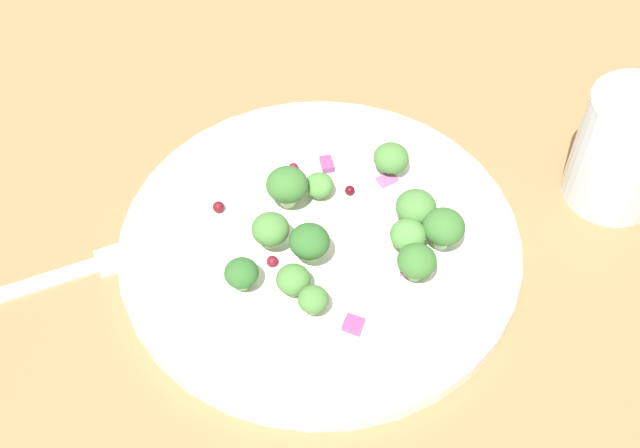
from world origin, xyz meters
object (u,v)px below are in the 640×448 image
object	(u,v)px
water_glass	(624,150)
broccoli_floret_0	(288,184)
broccoli_floret_1	(416,263)
fork	(32,284)
plate	(320,241)
broccoli_floret_2	(242,274)

from	to	relation	value
water_glass	broccoli_floret_0	bearing A→B (deg)	-137.98
broccoli_floret_1	fork	size ratio (longest dim) A/B	0.16
plate	broccoli_floret_1	bearing A→B (deg)	6.66
broccoli_floret_2	water_glass	world-z (taller)	water_glass
plate	broccoli_floret_0	distance (cm)	4.51
plate	broccoli_floret_1	world-z (taller)	broccoli_floret_1
fork	broccoli_floret_0	bearing A→B (deg)	55.99
plate	broccoli_floret_0	bearing A→B (deg)	163.39
broccoli_floret_1	fork	xyz separation A→B (cm)	(-20.97, -15.07, -2.84)
plate	broccoli_floret_1	size ratio (longest dim) A/B	10.59
broccoli_floret_0	broccoli_floret_2	xyz separation A→B (cm)	(2.00, -7.55, -0.53)
plate	water_glass	size ratio (longest dim) A/B	3.12
fork	broccoli_floret_1	bearing A→B (deg)	35.71
broccoli_floret_0	fork	size ratio (longest dim) A/B	0.18
broccoli_floret_0	broccoli_floret_1	bearing A→B (deg)	-1.15
broccoli_floret_0	water_glass	distance (cm)	23.84
broccoli_floret_2	water_glass	bearing A→B (deg)	56.25
broccoli_floret_0	fork	xyz separation A→B (cm)	(-10.32, -15.29, -3.24)
plate	water_glass	distance (cm)	22.43
broccoli_floret_2	water_glass	size ratio (longest dim) A/B	0.25
plate	broccoli_floret_0	size ratio (longest dim) A/B	9.34
broccoli_floret_0	broccoli_floret_2	size ratio (longest dim) A/B	1.31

